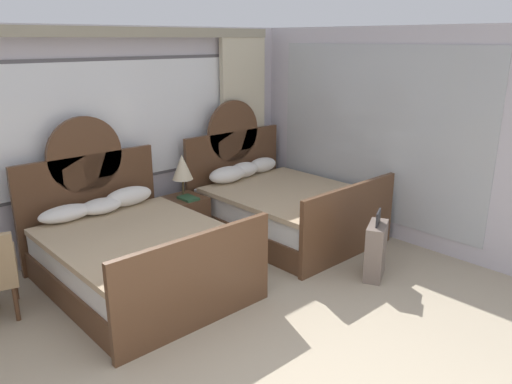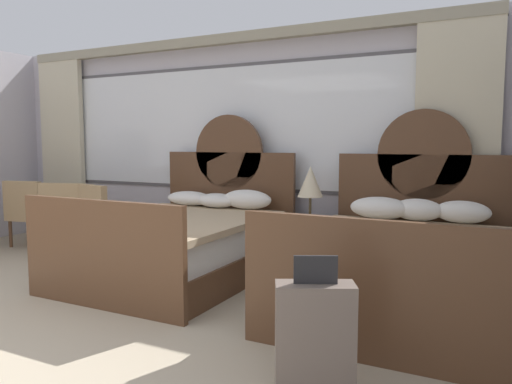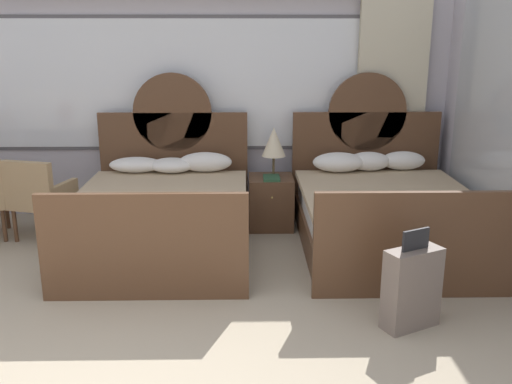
# 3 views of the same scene
# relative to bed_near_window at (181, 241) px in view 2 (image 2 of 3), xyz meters

# --- Properties ---
(wall_back_window) EXTENTS (6.78, 0.22, 2.70)m
(wall_back_window) POSITION_rel_bed_near_window_xyz_m (-0.20, 1.22, 1.05)
(wall_back_window) COLOR silver
(wall_back_window) RESTS_ON ground_plane
(bed_near_window) EXTENTS (1.70, 2.19, 1.71)m
(bed_near_window) POSITION_rel_bed_near_window_xyz_m (0.00, 0.00, 0.00)
(bed_near_window) COLOR brown
(bed_near_window) RESTS_ON ground_plane
(bed_near_mirror) EXTENTS (1.70, 2.19, 1.71)m
(bed_near_mirror) POSITION_rel_bed_near_window_xyz_m (2.22, 0.00, 0.00)
(bed_near_mirror) COLOR brown
(bed_near_mirror) RESTS_ON ground_plane
(nightstand_between_beds) EXTENTS (0.49, 0.52, 0.59)m
(nightstand_between_beds) POSITION_rel_bed_near_window_xyz_m (1.11, 0.68, -0.08)
(nightstand_between_beds) COLOR brown
(nightstand_between_beds) RESTS_ON ground_plane
(table_lamp_on_nightstand) EXTENTS (0.27, 0.27, 0.55)m
(table_lamp_on_nightstand) POSITION_rel_bed_near_window_xyz_m (1.14, 0.73, 0.60)
(table_lamp_on_nightstand) COLOR brown
(table_lamp_on_nightstand) RESTS_ON nightstand_between_beds
(book_on_nightstand) EXTENTS (0.18, 0.26, 0.03)m
(book_on_nightstand) POSITION_rel_bed_near_window_xyz_m (1.11, 0.58, 0.23)
(book_on_nightstand) COLOR #285133
(book_on_nightstand) RESTS_ON nightstand_between_beds
(armchair_by_window_left) EXTENTS (0.68, 0.68, 0.89)m
(armchair_by_window_left) POSITION_rel_bed_near_window_xyz_m (-1.35, 0.34, 0.13)
(armchair_by_window_left) COLOR tan
(armchair_by_window_left) RESTS_ON ground_plane
(armchair_by_window_centre) EXTENTS (0.69, 0.69, 0.89)m
(armchair_by_window_centre) POSITION_rel_bed_near_window_xyz_m (-1.99, 0.34, 0.13)
(armchair_by_window_centre) COLOR tan
(armchair_by_window_centre) RESTS_ON ground_plane
(armchair_by_window_right) EXTENTS (0.64, 0.64, 0.89)m
(armchair_by_window_right) POSITION_rel_bed_near_window_xyz_m (-2.66, 0.33, 0.13)
(armchair_by_window_right) COLOR tan
(armchair_by_window_right) RESTS_ON ground_plane
(suitcase_on_floor) EXTENTS (0.47, 0.36, 0.78)m
(suitcase_on_floor) POSITION_rel_bed_near_window_xyz_m (2.06, -1.62, -0.05)
(suitcase_on_floor) COLOR #75665B
(suitcase_on_floor) RESTS_ON ground_plane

